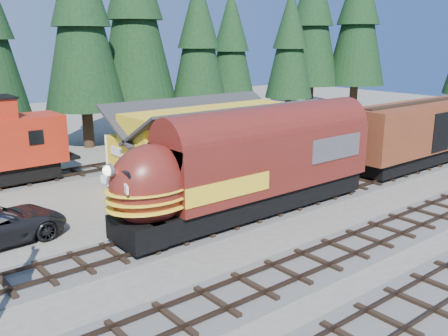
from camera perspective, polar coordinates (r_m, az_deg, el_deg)
ground at (r=25.81m, az=13.34°, el=-6.50°), size 120.00×120.00×0.00m
track_siding at (r=35.84m, az=18.10°, el=-0.82°), size 68.00×3.20×0.33m
track_spur at (r=34.93m, az=-22.23°, el=-1.57°), size 32.00×3.20×0.33m
depot at (r=32.16m, az=-1.29°, el=3.53°), size 12.80×7.00×5.30m
conifer_backdrop at (r=47.35m, az=-5.31°, el=15.93°), size 78.93×21.39×17.49m
locomotive at (r=25.54m, az=2.48°, el=-0.34°), size 16.01×3.18×4.35m
boxcar at (r=38.61m, az=21.59°, el=3.89°), size 14.01×3.00×4.40m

